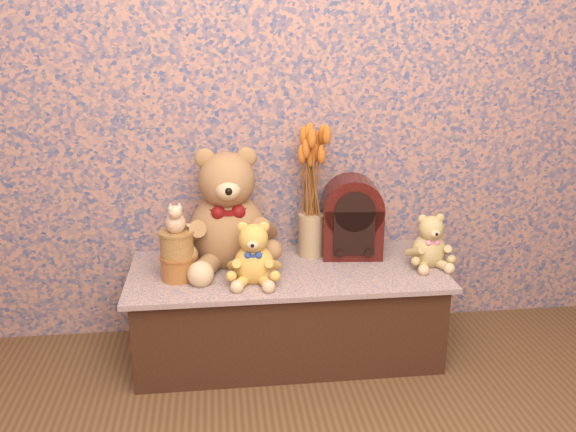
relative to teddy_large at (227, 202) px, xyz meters
name	(u,v)px	position (x,y,z in m)	size (l,w,h in m)	color
display_shelf	(287,311)	(0.23, -0.10, -0.45)	(1.27, 0.56, 0.38)	#3A4577
teddy_large	(227,202)	(0.00, 0.00, 0.00)	(0.41, 0.49, 0.52)	olive
teddy_medium	(254,249)	(0.09, -0.21, -0.13)	(0.21, 0.24, 0.26)	gold
teddy_small	(429,238)	(0.81, -0.13, -0.14)	(0.19, 0.22, 0.24)	tan
cathedral_radio	(352,216)	(0.52, 0.03, -0.09)	(0.25, 0.18, 0.34)	#3B0E0A
ceramic_vase	(311,235)	(0.35, 0.04, -0.17)	(0.11, 0.11, 0.18)	tan
dried_stalks	(312,171)	(0.35, 0.04, 0.11)	(0.20, 0.20, 0.38)	#CE6821
biscuit_tin_lower	(178,268)	(-0.20, -0.15, -0.21)	(0.13, 0.13, 0.09)	#B59535
biscuit_tin_upper	(177,244)	(-0.20, -0.15, -0.12)	(0.13, 0.13, 0.10)	tan
cat_figurine	(175,216)	(-0.20, -0.15, 0.00)	(0.09, 0.10, 0.13)	silver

